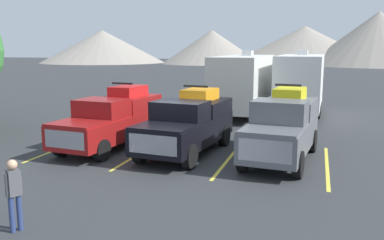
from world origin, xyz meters
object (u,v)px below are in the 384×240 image
Objects in this scene: pickup_truck_a at (113,119)px; camper_trailer_a at (243,82)px; pickup_truck_c at (283,126)px; pickup_truck_b at (188,123)px; camper_trailer_b at (300,81)px; person_a at (14,191)px.

camper_trailer_a reaches higher than pickup_truck_a.
pickup_truck_b is at bearing 179.86° from pickup_truck_c.
pickup_truck_c is at bearing -90.77° from camper_trailer_b.
pickup_truck_b is 0.64× the size of camper_trailer_a.
camper_trailer_b is 19.22m from person_a.
pickup_truck_c is at bearing 56.74° from person_a.
person_a is (-5.35, -18.43, -1.09)m from camper_trailer_b.
pickup_truck_c is 10.13m from camper_trailer_a.
pickup_truck_c is at bearing -0.14° from pickup_truck_b.
pickup_truck_c is at bearing -71.92° from camper_trailer_a.
camper_trailer_a is 17.69m from person_a.
pickup_truck_a is at bearing 179.04° from pickup_truck_c.
pickup_truck_b is 1.02× the size of pickup_truck_c.
camper_trailer_b is at bearing 70.22° from pickup_truck_b.
pickup_truck_c is 9.50m from person_a.
camper_trailer_b is at bearing 73.82° from person_a.
pickup_truck_b reaches higher than person_a.
pickup_truck_a is 1.03× the size of pickup_truck_b.
pickup_truck_c is 0.62× the size of camper_trailer_a.
pickup_truck_c is at bearing -0.96° from pickup_truck_a.
camper_trailer_b reaches higher than pickup_truck_a.
pickup_truck_a is 0.66× the size of camper_trailer_a.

